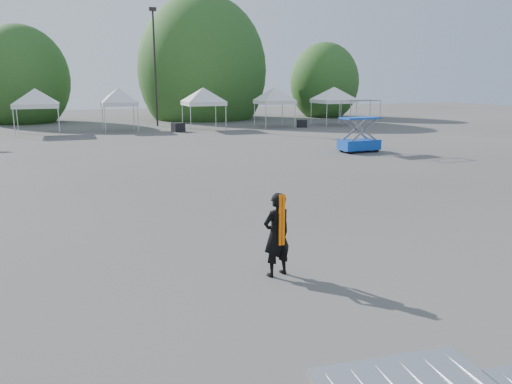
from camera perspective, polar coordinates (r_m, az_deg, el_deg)
name	(u,v)px	position (r m, az deg, el deg)	size (l,w,h in m)	color
ground	(257,231)	(13.24, 0.10, -4.50)	(120.00, 120.00, 0.00)	#474442
light_pole_east	(155,61)	(44.48, -11.49, 14.51)	(0.60, 0.25, 9.80)	black
tree_mid_w	(21,80)	(51.92, -25.26, 11.52)	(4.16, 4.16, 6.33)	#382314
tree_mid_e	(202,71)	(52.59, -6.15, 13.62)	(5.12, 5.12, 7.79)	#382314
tree_far_e	(324,83)	(55.55, 7.82, 12.27)	(3.84, 3.84, 5.84)	#382314
tent_d	(35,92)	(40.13, -23.95, 10.40)	(4.41, 4.41, 3.88)	silver
tent_e	(118,91)	(40.86, -15.45, 11.04)	(3.75, 3.75, 3.88)	silver
tent_f	(203,91)	(40.69, -6.06, 11.41)	(4.30, 4.30, 3.88)	silver
tent_g	(275,90)	(42.71, 2.15, 11.53)	(4.01, 4.01, 3.88)	silver
tent_h	(334,90)	(45.03, 8.91, 11.45)	(4.40, 4.40, 3.88)	silver
man	(277,235)	(10.08, 2.38, -4.88)	(0.72, 0.56, 1.74)	black
scissor_lift	(360,126)	(28.22, 11.78, 7.37)	(2.24, 1.19, 2.84)	#0C52A7
barrier_left	(403,380)	(7.30, 16.44, -19.95)	(2.38, 1.36, 0.07)	#ADB0B6
crate_mid	(178,127)	(39.25, -8.89, 7.32)	(0.89, 0.69, 0.69)	black
crate_east	(302,124)	(42.69, 5.27, 7.79)	(0.79, 0.62, 0.62)	black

